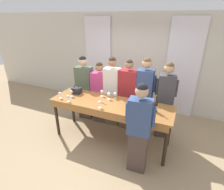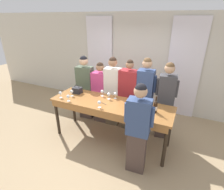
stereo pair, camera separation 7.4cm
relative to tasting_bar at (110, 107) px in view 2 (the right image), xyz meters
The scene contains 27 objects.
ground_plane 0.87m from the tasting_bar, 90.00° to the left, with size 18.00×18.00×0.00m, color tan.
wall_back 2.07m from the tasting_bar, 90.00° to the left, with size 12.00×0.06×2.80m.
curtain_panel_left 2.37m from the tasting_bar, 123.38° to the left, with size 0.87×0.03×2.69m.
curtain_panel_right 2.37m from the tasting_bar, 56.62° to the left, with size 0.87×0.03×2.69m.
tasting_bar is the anchor object (origin of this frame).
wine_bottle 0.98m from the tasting_bar, ahead, with size 0.08×0.08×0.33m.
handbag 0.98m from the tasting_bar, 169.82° to the left, with size 0.21×0.16×0.22m.
wine_glass_front_left 0.94m from the tasting_bar, 162.37° to the right, with size 0.07×0.07×0.15m.
wine_glass_front_mid 0.81m from the tasting_bar, 10.85° to the right, with size 0.07×0.07×0.15m.
wine_glass_front_right 0.30m from the tasting_bar, 121.58° to the left, with size 0.07×0.07×0.15m.
wine_glass_center_left 1.18m from the tasting_bar, 169.72° to the right, with size 0.07×0.07×0.15m.
wine_glass_center_mid 0.60m from the tasting_bar, 11.99° to the right, with size 0.07×0.07×0.15m.
wine_glass_center_right 0.70m from the tasting_bar, 17.56° to the left, with size 0.07×0.07×0.15m.
wine_glass_back_left 0.47m from the tasting_bar, 140.66° to the left, with size 0.07×0.07×0.15m.
wine_glass_back_mid 0.52m from the tasting_bar, 20.03° to the right, with size 0.07×0.07×0.15m.
wine_glass_back_right 0.34m from the tasting_bar, 88.28° to the left, with size 0.07×0.07×0.15m.
wine_glass_near_host 0.35m from the tasting_bar, 113.56° to the right, with size 0.07×0.07×0.15m.
wine_glass_by_bottle 0.99m from the tasting_bar, behind, with size 0.07×0.07×0.15m.
pen 0.17m from the tasting_bar, 143.04° to the right, with size 0.14×0.06×0.01m.
guest_olive_jacket 1.25m from the tasting_bar, 147.31° to the left, with size 0.55×0.28×1.76m.
guest_pink_top 0.90m from the tasting_bar, 130.92° to the left, with size 0.55×0.26×1.65m.
guest_cream_sweater 0.72m from the tasting_bar, 109.62° to the left, with size 0.51×0.27×1.81m.
guest_striped_shirt 0.70m from the tasting_bar, 74.90° to the left, with size 0.57×0.31×1.79m.
guest_navy_coat 0.89m from the tasting_bar, 49.65° to the left, with size 0.48×0.29×1.86m.
guest_beige_cap 1.25m from the tasting_bar, 32.79° to the left, with size 0.47×0.30×1.81m.
host_pouring 0.99m from the tasting_bar, 35.74° to the right, with size 0.50×0.26×1.73m.
potted_plant 2.44m from the tasting_bar, 137.47° to the left, with size 0.36×0.36×0.69m.
Camera 2 is at (1.43, -3.04, 2.65)m, focal length 28.00 mm.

